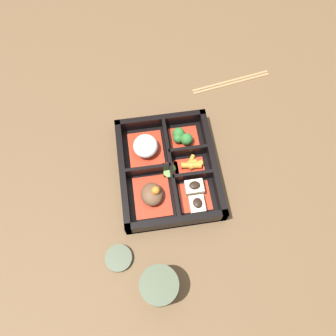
{
  "coord_description": "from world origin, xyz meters",
  "views": [
    {
      "loc": [
        -0.31,
        0.05,
        0.73
      ],
      "look_at": [
        0.0,
        0.0,
        0.03
      ],
      "focal_mm": 35.0,
      "sensor_mm": 36.0,
      "label": 1
    }
  ],
  "objects_px": {
    "sauce_dish": "(119,258)",
    "chopsticks": "(231,82)",
    "tea_cup": "(160,286)",
    "bowl_rice": "(146,147)"
  },
  "relations": [
    {
      "from": "tea_cup",
      "to": "sauce_dish",
      "type": "height_order",
      "value": "tea_cup"
    },
    {
      "from": "bowl_rice",
      "to": "chopsticks",
      "type": "bearing_deg",
      "value": -54.72
    },
    {
      "from": "chopsticks",
      "to": "sauce_dish",
      "type": "xyz_separation_m",
      "value": [
        -0.43,
        0.34,
        0.0
      ]
    },
    {
      "from": "bowl_rice",
      "to": "sauce_dish",
      "type": "xyz_separation_m",
      "value": [
        -0.25,
        0.09,
        -0.02
      ]
    },
    {
      "from": "bowl_rice",
      "to": "sauce_dish",
      "type": "relative_size",
      "value": 1.74
    },
    {
      "from": "bowl_rice",
      "to": "tea_cup",
      "type": "xyz_separation_m",
      "value": [
        -0.32,
        0.01,
        0.01
      ]
    },
    {
      "from": "tea_cup",
      "to": "chopsticks",
      "type": "relative_size",
      "value": 0.35
    },
    {
      "from": "tea_cup",
      "to": "chopsticks",
      "type": "bearing_deg",
      "value": -27.98
    },
    {
      "from": "sauce_dish",
      "to": "chopsticks",
      "type": "bearing_deg",
      "value": -38.87
    },
    {
      "from": "bowl_rice",
      "to": "chopsticks",
      "type": "xyz_separation_m",
      "value": [
        0.18,
        -0.26,
        -0.03
      ]
    }
  ]
}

